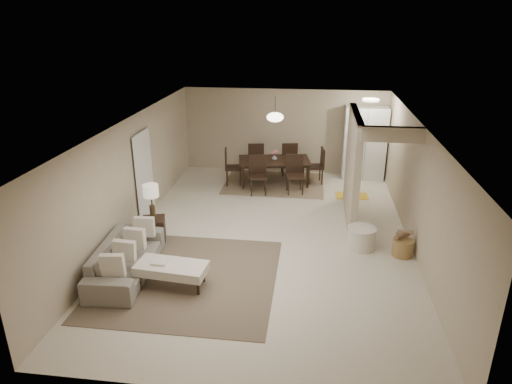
# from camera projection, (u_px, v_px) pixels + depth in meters

# --- Properties ---
(floor) EXTENTS (9.00, 9.00, 0.00)m
(floor) POSITION_uv_depth(u_px,v_px,m) (268.00, 236.00, 9.98)
(floor) COLOR beige
(floor) RESTS_ON ground
(ceiling) EXTENTS (9.00, 9.00, 0.00)m
(ceiling) POSITION_uv_depth(u_px,v_px,m) (270.00, 123.00, 9.07)
(ceiling) COLOR white
(ceiling) RESTS_ON back_wall
(back_wall) EXTENTS (6.00, 0.00, 6.00)m
(back_wall) POSITION_uv_depth(u_px,v_px,m) (284.00, 131.00, 13.68)
(back_wall) COLOR tan
(back_wall) RESTS_ON floor
(left_wall) EXTENTS (0.00, 9.00, 9.00)m
(left_wall) POSITION_uv_depth(u_px,v_px,m) (132.00, 176.00, 9.89)
(left_wall) COLOR tan
(left_wall) RESTS_ON floor
(right_wall) EXTENTS (0.00, 9.00, 9.00)m
(right_wall) POSITION_uv_depth(u_px,v_px,m) (417.00, 189.00, 9.17)
(right_wall) COLOR tan
(right_wall) RESTS_ON floor
(partition) EXTENTS (0.15, 2.50, 2.50)m
(partition) POSITION_uv_depth(u_px,v_px,m) (352.00, 167.00, 10.47)
(partition) COLOR tan
(partition) RESTS_ON floor
(doorway) EXTENTS (0.04, 0.90, 2.04)m
(doorway) POSITION_uv_depth(u_px,v_px,m) (144.00, 177.00, 10.52)
(doorway) COLOR black
(doorway) RESTS_ON floor
(pantry_cabinet) EXTENTS (1.20, 0.55, 2.10)m
(pantry_cabinet) POSITION_uv_depth(u_px,v_px,m) (365.00, 143.00, 13.15)
(pantry_cabinet) COLOR silver
(pantry_cabinet) RESTS_ON floor
(flush_light) EXTENTS (0.44, 0.44, 0.05)m
(flush_light) POSITION_uv_depth(u_px,v_px,m) (371.00, 100.00, 11.77)
(flush_light) COLOR white
(flush_light) RESTS_ON ceiling
(living_rug) EXTENTS (3.20, 3.20, 0.01)m
(living_rug) POSITION_uv_depth(u_px,v_px,m) (188.00, 278.00, 8.38)
(living_rug) COLOR brown
(living_rug) RESTS_ON floor
(sofa) EXTENTS (2.27, 1.01, 0.65)m
(sofa) POSITION_uv_depth(u_px,v_px,m) (126.00, 258.00, 8.41)
(sofa) COLOR gray
(sofa) RESTS_ON floor
(ottoman_bench) EXTENTS (1.30, 0.69, 0.45)m
(ottoman_bench) POSITION_uv_depth(u_px,v_px,m) (172.00, 269.00, 8.00)
(ottoman_bench) COLOR beige
(ottoman_bench) RESTS_ON living_rug
(side_table) EXTENTS (0.56, 0.56, 0.50)m
(side_table) POSITION_uv_depth(u_px,v_px,m) (154.00, 229.00, 9.71)
(side_table) COLOR black
(side_table) RESTS_ON floor
(table_lamp) EXTENTS (0.32, 0.32, 0.76)m
(table_lamp) POSITION_uv_depth(u_px,v_px,m) (151.00, 194.00, 9.41)
(table_lamp) COLOR #48371E
(table_lamp) RESTS_ON side_table
(round_pouf) EXTENTS (0.58, 0.58, 0.45)m
(round_pouf) POSITION_uv_depth(u_px,v_px,m) (361.00, 238.00, 9.38)
(round_pouf) COLOR beige
(round_pouf) RESTS_ON floor
(wicker_basket) EXTENTS (0.42, 0.42, 0.35)m
(wicker_basket) POSITION_uv_depth(u_px,v_px,m) (403.00, 248.00, 9.11)
(wicker_basket) COLOR olive
(wicker_basket) RESTS_ON floor
(dining_rug) EXTENTS (2.80, 2.10, 0.01)m
(dining_rug) POSITION_uv_depth(u_px,v_px,m) (274.00, 183.00, 13.05)
(dining_rug) COLOR #7F6F4E
(dining_rug) RESTS_ON floor
(dining_table) EXTENTS (2.14, 1.43, 0.70)m
(dining_table) POSITION_uv_depth(u_px,v_px,m) (274.00, 172.00, 12.93)
(dining_table) COLOR black
(dining_table) RESTS_ON dining_rug
(dining_chairs) EXTENTS (2.81, 2.22, 1.03)m
(dining_chairs) POSITION_uv_depth(u_px,v_px,m) (274.00, 166.00, 12.87)
(dining_chairs) COLOR black
(dining_chairs) RESTS_ON dining_rug
(vase) EXTENTS (0.14, 0.14, 0.15)m
(vase) POSITION_uv_depth(u_px,v_px,m) (274.00, 158.00, 12.77)
(vase) COLOR silver
(vase) RESTS_ON dining_table
(yellow_mat) EXTENTS (0.86, 0.55, 0.01)m
(yellow_mat) POSITION_uv_depth(u_px,v_px,m) (352.00, 196.00, 12.16)
(yellow_mat) COLOR gold
(yellow_mat) RESTS_ON floor
(pendant_light) EXTENTS (0.46, 0.46, 0.71)m
(pendant_light) POSITION_uv_depth(u_px,v_px,m) (275.00, 117.00, 12.36)
(pendant_light) COLOR #48371E
(pendant_light) RESTS_ON ceiling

